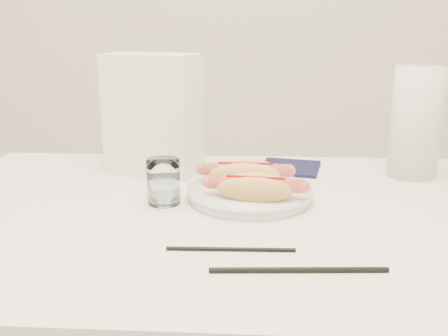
# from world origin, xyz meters

# --- Properties ---
(table) EXTENTS (1.20, 0.80, 0.75)m
(table) POSITION_xyz_m (0.00, 0.00, 0.69)
(table) COLOR white
(table) RESTS_ON ground
(plate) EXTENTS (0.25, 0.25, 0.02)m
(plate) POSITION_xyz_m (0.06, 0.05, 0.76)
(plate) COLOR white
(plate) RESTS_ON table
(hotdog_left) EXTENTS (0.18, 0.07, 0.05)m
(hotdog_left) POSITION_xyz_m (0.05, 0.09, 0.79)
(hotdog_left) COLOR #F2BA60
(hotdog_left) RESTS_ON plate
(hotdog_right) EXTENTS (0.18, 0.08, 0.05)m
(hotdog_right) POSITION_xyz_m (0.07, -0.00, 0.79)
(hotdog_right) COLOR #E2AA58
(hotdog_right) RESTS_ON plate
(water_glass) EXTENTS (0.06, 0.06, 0.09)m
(water_glass) POSITION_xyz_m (-0.11, 0.02, 0.79)
(water_glass) COLOR white
(water_glass) RESTS_ON table
(chopstick_near) EXTENTS (0.20, 0.01, 0.01)m
(chopstick_near) POSITION_xyz_m (0.03, -0.18, 0.75)
(chopstick_near) COLOR black
(chopstick_near) RESTS_ON table
(chopstick_far) EXTENTS (0.25, 0.02, 0.01)m
(chopstick_far) POSITION_xyz_m (0.13, -0.25, 0.75)
(chopstick_far) COLOR black
(chopstick_far) RESTS_ON table
(napkin_box) EXTENTS (0.23, 0.16, 0.27)m
(napkin_box) POSITION_xyz_m (-0.17, 0.24, 0.89)
(napkin_box) COLOR white
(napkin_box) RESTS_ON table
(navy_napkin) EXTENTS (0.16, 0.16, 0.01)m
(navy_napkin) POSITION_xyz_m (0.15, 0.28, 0.75)
(navy_napkin) COLOR #111035
(navy_napkin) RESTS_ON table
(paper_towel_roll) EXTENTS (0.15, 0.15, 0.25)m
(paper_towel_roll) POSITION_xyz_m (0.42, 0.24, 0.87)
(paper_towel_roll) COLOR silver
(paper_towel_roll) RESTS_ON table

